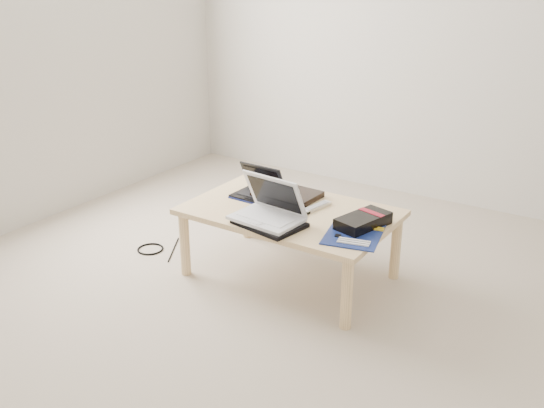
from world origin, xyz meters
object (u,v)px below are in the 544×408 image
Objects in this scene: coffee_table at (290,218)px; gpu_box at (363,221)px; white_laptop at (269,210)px; netbook at (259,190)px.

gpu_box is at bearing 0.49° from coffee_table.
white_laptop reaches higher than coffee_table.
gpu_box is at bearing -5.56° from netbook.
gpu_box is at bearing 25.94° from white_laptop.
gpu_box is (0.67, -0.07, -0.01)m from netbook.
coffee_table is 3.01× the size of white_laptop.
white_laptop is at bearing -48.10° from netbook.
netbook is 0.77× the size of white_laptop.
coffee_table is at bearing -15.72° from netbook.
white_laptop reaches higher than gpu_box.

